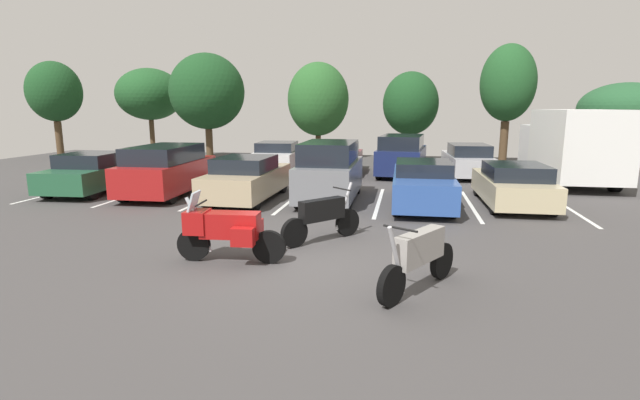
# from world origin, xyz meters

# --- Properties ---
(ground) EXTENTS (44.00, 44.00, 0.10)m
(ground) POSITION_xyz_m (0.00, 0.00, -0.05)
(ground) COLOR #423F3F
(motorcycle_touring) EXTENTS (2.26, 1.00, 1.45)m
(motorcycle_touring) POSITION_xyz_m (-1.40, -0.34, 0.69)
(motorcycle_touring) COLOR black
(motorcycle_touring) RESTS_ON ground
(motorcycle_second) EXTENTS (1.32, 2.07, 1.33)m
(motorcycle_second) POSITION_xyz_m (2.40, -1.25, 0.62)
(motorcycle_second) COLOR black
(motorcycle_second) RESTS_ON ground
(motorcycle_third) EXTENTS (1.59, 1.77, 1.33)m
(motorcycle_third) POSITION_xyz_m (0.26, 1.49, 0.59)
(motorcycle_third) COLOR black
(motorcycle_third) RESTS_ON ground
(parking_stripes) EXTENTS (17.80, 5.07, 0.01)m
(parking_stripes) POSITION_xyz_m (-1.65, 6.43, 0.00)
(parking_stripes) COLOR silver
(parking_stripes) RESTS_ON ground
(car_green) EXTENTS (2.21, 4.59, 1.46)m
(car_green) POSITION_xyz_m (-9.26, 6.52, 0.71)
(car_green) COLOR #235638
(car_green) RESTS_ON ground
(car_red) EXTENTS (2.06, 4.61, 1.78)m
(car_red) POSITION_xyz_m (-6.26, 6.40, 0.90)
(car_red) COLOR maroon
(car_red) RESTS_ON ground
(car_tan) EXTENTS (1.92, 4.52, 1.48)m
(car_tan) POSITION_xyz_m (-3.15, 6.05, 0.72)
(car_tan) COLOR tan
(car_tan) RESTS_ON ground
(car_grey) EXTENTS (1.79, 4.32, 1.99)m
(car_grey) POSITION_xyz_m (-0.35, 6.37, 0.97)
(car_grey) COLOR slate
(car_grey) RESTS_ON ground
(car_blue) EXTENTS (1.87, 4.92, 1.45)m
(car_blue) POSITION_xyz_m (2.68, 6.11, 0.71)
(car_blue) COLOR #2D519E
(car_blue) RESTS_ON ground
(car_champagne) EXTENTS (1.95, 4.41, 1.36)m
(car_champagne) POSITION_xyz_m (5.53, 6.64, 0.67)
(car_champagne) COLOR #C1B289
(car_champagne) RESTS_ON ground
(car_far_white) EXTENTS (2.15, 4.40, 1.48)m
(car_far_white) POSITION_xyz_m (-3.94, 12.91, 0.73)
(car_far_white) COLOR white
(car_far_white) RESTS_ON ground
(car_far_maroon) EXTENTS (1.96, 4.31, 1.47)m
(car_far_maroon) POSITION_xyz_m (-0.99, 13.11, 0.70)
(car_far_maroon) COLOR maroon
(car_far_maroon) RESTS_ON ground
(car_far_navy) EXTENTS (2.32, 4.39, 1.86)m
(car_far_navy) POSITION_xyz_m (1.95, 12.80, 0.93)
(car_far_navy) COLOR navy
(car_far_navy) RESTS_ON ground
(car_far_silver) EXTENTS (2.02, 4.67, 1.47)m
(car_far_silver) POSITION_xyz_m (4.90, 13.19, 0.71)
(car_far_silver) COLOR #B7B7BC
(car_far_silver) RESTS_ON ground
(box_truck) EXTENTS (2.55, 6.48, 3.01)m
(box_truck) POSITION_xyz_m (8.75, 11.71, 1.58)
(box_truck) COLOR silver
(box_truck) RESTS_ON ground
(tree_center_left) EXTENTS (3.62, 3.62, 5.71)m
(tree_center_left) POSITION_xyz_m (-3.12, 19.11, 3.55)
(tree_center_left) COLOR #4C3823
(tree_center_left) RESTS_ON ground
(tree_rear) EXTENTS (4.41, 4.41, 5.66)m
(tree_rear) POSITION_xyz_m (-15.01, 20.89, 3.94)
(tree_rear) COLOR #4C3823
(tree_rear) RESTS_ON ground
(tree_center_right) EXTENTS (2.88, 2.88, 6.39)m
(tree_center_right) POSITION_xyz_m (7.35, 18.16, 4.33)
(tree_center_right) COLOR #4C3823
(tree_center_right) RESTS_ON ground
(tree_far_left) EXTENTS (3.23, 3.23, 5.88)m
(tree_far_left) POSITION_xyz_m (-19.41, 17.40, 4.02)
(tree_far_left) COLOR #4C3823
(tree_far_left) RESTS_ON ground
(tree_left) EXTENTS (4.45, 4.45, 6.26)m
(tree_left) POSITION_xyz_m (-9.74, 18.25, 4.01)
(tree_left) COLOR #4C3823
(tree_left) RESTS_ON ground
(tree_far_right) EXTENTS (4.80, 4.80, 4.42)m
(tree_far_right) POSITION_xyz_m (13.82, 19.69, 3.01)
(tree_far_right) COLOR #4C3823
(tree_far_right) RESTS_ON ground
(tree_center) EXTENTS (3.26, 3.26, 5.16)m
(tree_center) POSITION_xyz_m (2.30, 19.88, 3.30)
(tree_center) COLOR #4C3823
(tree_center) RESTS_ON ground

